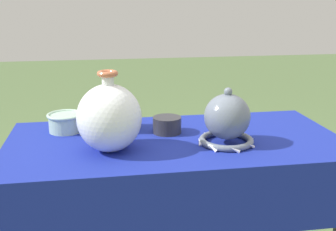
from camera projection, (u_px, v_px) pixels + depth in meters
The scene contains 6 objects.
display_table at pixel (176, 162), 1.51m from camera, with size 1.19×0.59×0.72m.
vase_tall_bulbous at pixel (109, 117), 1.36m from camera, with size 0.21×0.21×0.27m.
vase_dome_bell at pixel (227, 121), 1.43m from camera, with size 0.20×0.20×0.20m.
mosaic_tile_box at pixel (113, 118), 1.59m from camera, with size 0.16×0.14×0.09m.
cup_wide_celadon at pixel (65, 122), 1.58m from camera, with size 0.14×0.14×0.07m.
pot_squat_charcoal at pixel (167, 125), 1.56m from camera, with size 0.11×0.11×0.06m, color #2D2D33.
Camera 1 is at (-0.26, -1.40, 1.21)m, focal length 45.00 mm.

